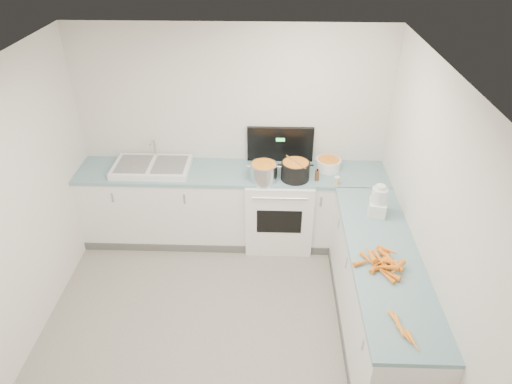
{
  "coord_description": "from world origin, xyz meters",
  "views": [
    {
      "loc": [
        0.43,
        -2.75,
        3.52
      ],
      "look_at": [
        0.3,
        1.1,
        1.05
      ],
      "focal_mm": 32.0,
      "sensor_mm": 36.0,
      "label": 1
    }
  ],
  "objects_px": {
    "steel_pot": "(264,173)",
    "spice_jar": "(337,181)",
    "extract_bottle": "(317,176)",
    "food_processor": "(378,202)",
    "stove": "(279,207)",
    "black_pot": "(295,172)",
    "sink": "(152,167)",
    "mixing_bowl": "(328,164)"
  },
  "relations": [
    {
      "from": "stove",
      "to": "food_processor",
      "type": "xyz_separation_m",
      "value": [
        0.93,
        -0.77,
        0.61
      ]
    },
    {
      "from": "spice_jar",
      "to": "sink",
      "type": "bearing_deg",
      "value": 172.98
    },
    {
      "from": "spice_jar",
      "to": "mixing_bowl",
      "type": "bearing_deg",
      "value": 100.21
    },
    {
      "from": "extract_bottle",
      "to": "spice_jar",
      "type": "height_order",
      "value": "extract_bottle"
    },
    {
      "from": "stove",
      "to": "extract_bottle",
      "type": "distance_m",
      "value": 0.68
    },
    {
      "from": "sink",
      "to": "black_pot",
      "type": "distance_m",
      "value": 1.62
    },
    {
      "from": "black_pot",
      "to": "food_processor",
      "type": "height_order",
      "value": "food_processor"
    },
    {
      "from": "extract_bottle",
      "to": "sink",
      "type": "bearing_deg",
      "value": 174.81
    },
    {
      "from": "mixing_bowl",
      "to": "extract_bottle",
      "type": "distance_m",
      "value": 0.29
    },
    {
      "from": "black_pot",
      "to": "food_processor",
      "type": "bearing_deg",
      "value": -39.72
    },
    {
      "from": "mixing_bowl",
      "to": "food_processor",
      "type": "distance_m",
      "value": 0.95
    },
    {
      "from": "food_processor",
      "to": "steel_pot",
      "type": "bearing_deg",
      "value": 151.47
    },
    {
      "from": "sink",
      "to": "extract_bottle",
      "type": "xyz_separation_m",
      "value": [
        1.85,
        -0.17,
        0.02
      ]
    },
    {
      "from": "steel_pot",
      "to": "spice_jar",
      "type": "bearing_deg",
      "value": -5.43
    },
    {
      "from": "mixing_bowl",
      "to": "spice_jar",
      "type": "relative_size",
      "value": 3.39
    },
    {
      "from": "black_pot",
      "to": "mixing_bowl",
      "type": "xyz_separation_m",
      "value": [
        0.38,
        0.22,
        -0.03
      ]
    },
    {
      "from": "steel_pot",
      "to": "spice_jar",
      "type": "xyz_separation_m",
      "value": [
        0.79,
        -0.07,
        -0.05
      ]
    },
    {
      "from": "steel_pot",
      "to": "mixing_bowl",
      "type": "bearing_deg",
      "value": 19.38
    },
    {
      "from": "black_pot",
      "to": "spice_jar",
      "type": "bearing_deg",
      "value": -13.86
    },
    {
      "from": "sink",
      "to": "black_pot",
      "type": "relative_size",
      "value": 2.76
    },
    {
      "from": "mixing_bowl",
      "to": "spice_jar",
      "type": "height_order",
      "value": "mixing_bowl"
    },
    {
      "from": "food_processor",
      "to": "sink",
      "type": "bearing_deg",
      "value": 161.8
    },
    {
      "from": "sink",
      "to": "extract_bottle",
      "type": "relative_size",
      "value": 7.35
    },
    {
      "from": "stove",
      "to": "steel_pot",
      "type": "distance_m",
      "value": 0.61
    },
    {
      "from": "stove",
      "to": "food_processor",
      "type": "height_order",
      "value": "stove"
    },
    {
      "from": "black_pot",
      "to": "mixing_bowl",
      "type": "distance_m",
      "value": 0.44
    },
    {
      "from": "steel_pot",
      "to": "black_pot",
      "type": "relative_size",
      "value": 0.95
    },
    {
      "from": "steel_pot",
      "to": "food_processor",
      "type": "bearing_deg",
      "value": -28.53
    },
    {
      "from": "stove",
      "to": "spice_jar",
      "type": "bearing_deg",
      "value": -21.41
    },
    {
      "from": "sink",
      "to": "black_pot",
      "type": "height_order",
      "value": "sink"
    },
    {
      "from": "spice_jar",
      "to": "stove",
      "type": "bearing_deg",
      "value": 158.59
    },
    {
      "from": "spice_jar",
      "to": "food_processor",
      "type": "distance_m",
      "value": 0.63
    },
    {
      "from": "mixing_bowl",
      "to": "extract_bottle",
      "type": "bearing_deg",
      "value": -120.7
    },
    {
      "from": "extract_bottle",
      "to": "spice_jar",
      "type": "distance_m",
      "value": 0.22
    },
    {
      "from": "steel_pot",
      "to": "extract_bottle",
      "type": "xyz_separation_m",
      "value": [
        0.58,
        0.01,
        -0.03
      ]
    },
    {
      "from": "extract_bottle",
      "to": "food_processor",
      "type": "bearing_deg",
      "value": -49.12
    },
    {
      "from": "steel_pot",
      "to": "spice_jar",
      "type": "height_order",
      "value": "steel_pot"
    },
    {
      "from": "mixing_bowl",
      "to": "stove",
      "type": "bearing_deg",
      "value": -170.32
    },
    {
      "from": "steel_pot",
      "to": "sink",
      "type": "bearing_deg",
      "value": 172.01
    },
    {
      "from": "steel_pot",
      "to": "extract_bottle",
      "type": "relative_size",
      "value": 2.53
    },
    {
      "from": "stove",
      "to": "extract_bottle",
      "type": "relative_size",
      "value": 11.63
    },
    {
      "from": "extract_bottle",
      "to": "spice_jar",
      "type": "relative_size",
      "value": 1.43
    }
  ]
}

